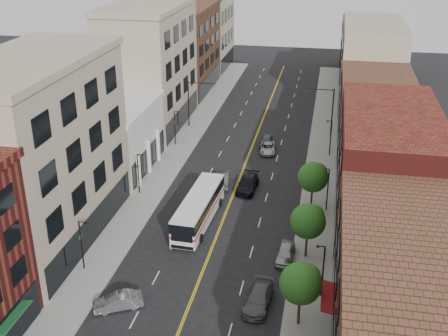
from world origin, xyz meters
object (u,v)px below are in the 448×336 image
Objects in this scene: city_bus at (199,207)px; car_parked_far at (285,253)px; car_lane_a at (248,184)px; car_lane_b at (268,148)px; car_lane_behind at (222,179)px; car_angle_b at (118,301)px; car_lane_c at (266,141)px; car_parked_mid at (259,298)px.

city_bus reaches higher than car_parked_far.
car_lane_a is 12.33m from car_lane_b.
car_lane_b is (4.26, 11.47, -0.17)m from car_lane_behind.
city_bus is at bearing -111.41° from car_lane_a.
car_angle_b reaches higher than car_lane_b.
city_bus is 23.75m from car_lane_c.
car_parked_far is at bearing -26.59° from city_bus.
car_parked_mid is 1.02× the size of car_lane_behind.
car_parked_far is 0.96× the size of car_lane_c.
car_lane_b is at bearing -118.05° from car_lane_behind.
car_angle_b is at bearing 73.26° from car_lane_behind.
car_parked_mid is 34.23m from car_lane_b.
city_bus is 15.99m from car_angle_b.
city_bus is at bearing 140.28° from car_angle_b.
car_parked_far is (9.87, -5.54, -1.10)m from city_bus.
car_lane_c is (0.47, 14.53, -0.02)m from car_lane_a.
car_lane_behind is 3.40m from car_lane_a.
car_lane_c is (-5.43, 28.85, 0.03)m from car_parked_far.
car_lane_c is at bearing 101.01° from car_parked_mid.
car_lane_behind is at bearing -105.64° from car_lane_c.
car_lane_a reaches higher than car_lane_b.
car_parked_mid is (8.27, -13.00, -1.08)m from city_bus.
car_lane_behind is at bearing 143.31° from car_angle_b.
car_angle_b is 37.58m from car_lane_b.
car_lane_c is (3.77, 13.72, -0.07)m from car_lane_behind.
car_lane_a reaches higher than car_parked_mid.
car_parked_far is at bearing -64.65° from car_lane_a.
car_lane_a is 1.16× the size of car_lane_b.
car_lane_behind is at bearing 169.08° from car_lane_a.
car_parked_far is 0.85× the size of car_lane_behind.
city_bus reaches higher than car_lane_b.
city_bus is at bearing 152.21° from car_parked_far.
car_parked_mid is 1.20× the size of car_parked_far.
car_lane_behind is 1.13× the size of car_lane_c.
car_angle_b is 0.91× the size of car_lane_b.
city_bus reaches higher than car_lane_a.
car_angle_b is (-3.33, -15.60, -1.13)m from city_bus.
city_bus reaches higher than car_angle_b.
car_parked_mid is 1.16× the size of car_lane_c.
car_parked_far is at bearing 99.64° from car_angle_b.
car_lane_c is at bearing 91.09° from car_lane_a.
city_bus is 2.32× the size of car_lane_a.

